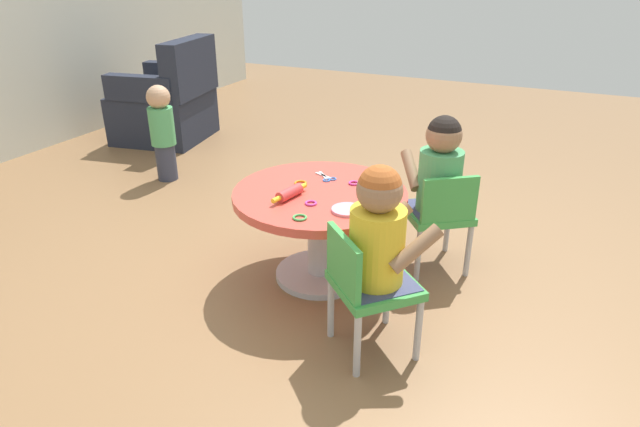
% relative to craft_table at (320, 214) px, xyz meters
% --- Properties ---
extents(ground_plane, '(10.00, 10.00, 0.00)m').
position_rel_craft_table_xyz_m(ground_plane, '(0.00, 0.00, -0.34)').
color(ground_plane, olive).
extents(craft_table, '(0.82, 0.82, 0.46)m').
position_rel_craft_table_xyz_m(craft_table, '(0.00, 0.00, 0.00)').
color(craft_table, silver).
rests_on(craft_table, ground).
extents(child_chair_left, '(0.42, 0.42, 0.54)m').
position_rel_craft_table_xyz_m(child_chair_left, '(-0.43, -0.40, -0.04)').
color(child_chair_left, '#B7B7BC').
rests_on(child_chair_left, ground).
extents(seated_child_left, '(0.44, 0.43, 0.51)m').
position_rel_craft_table_xyz_m(seated_child_left, '(-0.40, -0.43, 0.19)').
color(seated_child_left, '#3F4772').
rests_on(seated_child_left, ground).
extents(child_chair_right, '(0.42, 0.42, 0.54)m').
position_rel_craft_table_xyz_m(child_chair_right, '(0.32, -0.50, -0.04)').
color(child_chair_right, '#B7B7BC').
rests_on(child_chair_right, ground).
extents(seated_child_right, '(0.44, 0.42, 0.51)m').
position_rel_craft_table_xyz_m(seated_child_right, '(0.35, -0.47, 0.19)').
color(seated_child_right, '#3F4772').
rests_on(seated_child_right, ground).
extents(armchair_dark, '(0.82, 0.83, 0.85)m').
position_rel_craft_table_xyz_m(armchair_dark, '(1.52, 2.15, -0.03)').
color(armchair_dark, '#232838').
rests_on(armchair_dark, ground).
extents(toddler_standing, '(0.17, 0.17, 0.67)m').
position_rel_craft_table_xyz_m(toddler_standing, '(0.73, 1.55, 0.02)').
color(toddler_standing, '#33384C').
rests_on(toddler_standing, ground).
extents(rolling_pin, '(0.23, 0.08, 0.05)m').
position_rel_craft_table_xyz_m(rolling_pin, '(-0.13, 0.09, 0.15)').
color(rolling_pin, '#D83F3F').
rests_on(rolling_pin, craft_table).
extents(craft_scissors, '(0.12, 0.14, 0.01)m').
position_rel_craft_table_xyz_m(craft_scissors, '(0.16, 0.04, 0.12)').
color(craft_scissors, silver).
rests_on(craft_scissors, craft_table).
extents(playdough_blob_0, '(0.11, 0.11, 0.01)m').
position_rel_craft_table_xyz_m(playdough_blob_0, '(0.18, -0.22, 0.13)').
color(playdough_blob_0, '#B2E58C').
rests_on(playdough_blob_0, craft_table).
extents(playdough_blob_1, '(0.14, 0.14, 0.01)m').
position_rel_craft_table_xyz_m(playdough_blob_1, '(-0.15, -0.20, 0.13)').
color(playdough_blob_1, pink).
rests_on(playdough_blob_1, craft_table).
extents(cookie_cutter_0, '(0.06, 0.06, 0.01)m').
position_rel_craft_table_xyz_m(cookie_cutter_0, '(0.04, 0.12, 0.13)').
color(cookie_cutter_0, orange).
rests_on(cookie_cutter_0, craft_table).
extents(cookie_cutter_1, '(0.05, 0.05, 0.01)m').
position_rel_craft_table_xyz_m(cookie_cutter_1, '(-0.15, -0.03, 0.13)').
color(cookie_cutter_1, '#D83FA5').
rests_on(cookie_cutter_1, craft_table).
extents(cookie_cutter_2, '(0.06, 0.06, 0.01)m').
position_rel_craft_table_xyz_m(cookie_cutter_2, '(-0.30, -0.05, 0.13)').
color(cookie_cutter_2, '#4CB259').
rests_on(cookie_cutter_2, craft_table).
extents(cookie_cutter_3, '(0.05, 0.05, 0.01)m').
position_rel_craft_table_xyz_m(cookie_cutter_3, '(0.15, -0.11, 0.13)').
color(cookie_cutter_3, '#D83FA5').
rests_on(cookie_cutter_3, craft_table).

